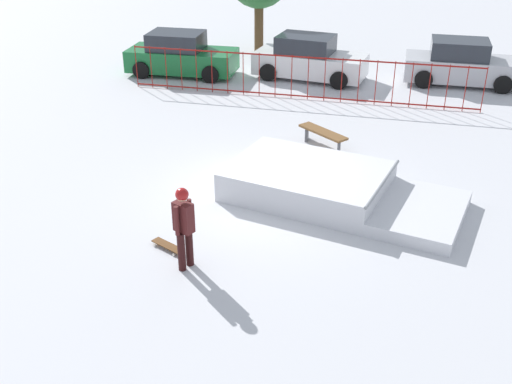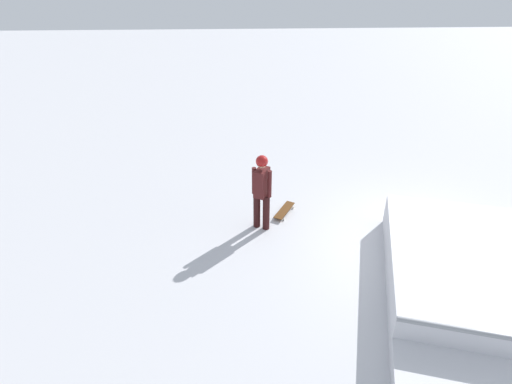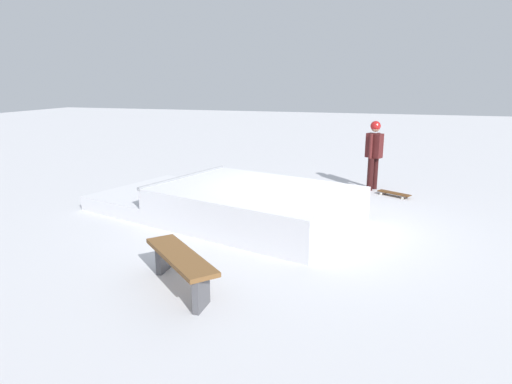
# 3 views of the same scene
# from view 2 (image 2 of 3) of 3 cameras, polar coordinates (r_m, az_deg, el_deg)

# --- Properties ---
(ground_plane) EXTENTS (60.00, 60.00, 0.00)m
(ground_plane) POSITION_cam_2_polar(r_m,az_deg,el_deg) (8.96, 21.82, -7.81)
(ground_plane) COLOR silver
(skate_ramp) EXTENTS (5.91, 4.02, 0.74)m
(skate_ramp) POSITION_cam_2_polar(r_m,az_deg,el_deg) (7.91, 27.51, -12.00)
(skate_ramp) COLOR silver
(skate_ramp) RESTS_ON ground
(skater) EXTENTS (0.44, 0.40, 1.73)m
(skater) POSITION_cam_2_polar(r_m,az_deg,el_deg) (8.52, 0.79, 0.68)
(skater) COLOR black
(skater) RESTS_ON ground
(skateboard) EXTENTS (0.80, 0.57, 0.09)m
(skateboard) POSITION_cam_2_polar(r_m,az_deg,el_deg) (9.51, 3.95, -2.55)
(skateboard) COLOR #593314
(skateboard) RESTS_ON ground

